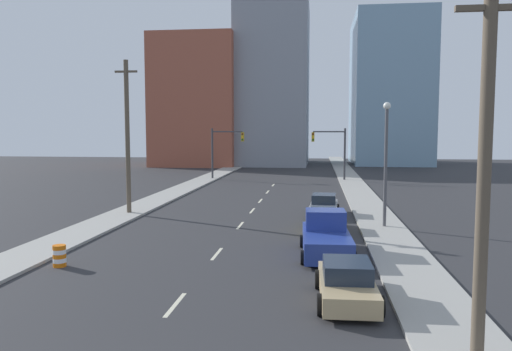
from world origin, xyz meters
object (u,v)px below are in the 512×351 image
Objects in this scene: utility_pole_right_near at (484,173)px; traffic_barrel at (59,256)px; sedan_yellow at (324,220)px; traffic_signal_right at (335,147)px; sedan_tan at (347,283)px; utility_pole_left_mid at (127,136)px; sedan_gray at (324,206)px; traffic_signal_left at (221,147)px; street_lamp at (386,155)px; pickup_truck_blue at (326,238)px.

traffic_barrel is (-15.05, 7.69, -4.41)m from utility_pole_right_near.
utility_pole_right_near is at bearing -79.69° from sedan_yellow.
traffic_signal_right is 42.76m from sedan_tan.
utility_pole_left_mid is 2.40× the size of sedan_tan.
sedan_tan is (14.28, -16.59, -4.86)m from utility_pole_left_mid.
traffic_barrel is at bearing -81.10° from utility_pole_left_mid.
utility_pole_right_near is 23.12m from sedan_gray.
traffic_barrel is at bearing -89.27° from traffic_signal_left.
traffic_signal_right reaches higher than sedan_tan.
traffic_signal_right is 47.32m from utility_pole_right_near.
traffic_signal_left is 26.13m from utility_pole_left_mid.
traffic_barrel is 18.89m from street_lamp.
utility_pole_left_mid reaches higher than sedan_tan.
traffic_barrel is 0.21× the size of sedan_tan.
traffic_barrel is 0.12× the size of street_lamp.
utility_pole_left_mid is at bearing -120.47° from traffic_signal_right.
utility_pole_right_near is at bearing -87.75° from traffic_signal_right.
traffic_signal_right is 1.38× the size of sedan_tan.
pickup_truck_blue is 11.29m from sedan_gray.
traffic_signal_right is at bearing 92.25° from utility_pole_right_near.
sedan_tan is 6.55m from pickup_truck_blue.
street_lamp is 6.74m from sedan_gray.
sedan_tan reaches higher than sedan_yellow.
utility_pole_left_mid reaches higher than sedan_yellow.
sedan_tan is at bearing -87.18° from pickup_truck_blue.
utility_pole_right_near is 1.25× the size of street_lamp.
traffic_barrel is 12.08m from pickup_truck_blue.
traffic_signal_left is 6.54× the size of traffic_barrel.
traffic_signal_left is 32.83m from sedan_yellow.
traffic_signal_left is 38.19m from pickup_truck_blue.
pickup_truck_blue is at bearing -91.11° from sedan_yellow.
street_lamp is at bearing 17.68° from sedan_yellow.
traffic_signal_right is 0.58× the size of utility_pole_left_mid.
utility_pole_left_mid is at bearing 128.95° from utility_pole_right_near.
street_lamp reaches higher than traffic_signal_right.
sedan_tan is (-3.03, -13.54, -3.79)m from street_lamp.
utility_pole_left_mid is 2.01× the size of pickup_truck_blue.
utility_pole_right_near is at bearing -71.79° from traffic_signal_left.
street_lamp reaches higher than traffic_barrel.
sedan_yellow is (-0.04, 5.74, -0.20)m from pickup_truck_blue.
street_lamp is 1.68× the size of sedan_gray.
traffic_signal_left is at bearing 118.35° from street_lamp.
traffic_signal_left is 0.58× the size of utility_pole_left_mid.
traffic_signal_left is 13.70m from traffic_signal_right.
sedan_tan reaches higher than traffic_barrel.
utility_pole_left_mid is at bearing 170.01° from street_lamp.
sedan_gray is at bearing -93.69° from traffic_signal_right.
utility_pole_right_near is 17.80m from sedan_yellow.
traffic_signal_left is at bearing 106.02° from pickup_truck_blue.
traffic_signal_right is 1.37× the size of sedan_gray.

